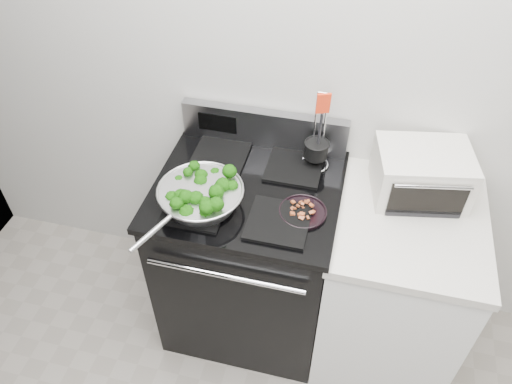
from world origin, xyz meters
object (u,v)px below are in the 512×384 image
(gas_range, at_px, (249,256))
(skillet, at_px, (200,196))
(bacon_plate, at_px, (303,210))
(utensil_holder, at_px, (316,153))
(toaster_oven, at_px, (421,174))

(gas_range, xyz_separation_m, skillet, (-0.16, -0.15, 0.52))
(bacon_plate, xyz_separation_m, utensil_holder, (0.00, 0.30, 0.05))
(gas_range, xyz_separation_m, toaster_oven, (0.70, 0.17, 0.54))
(bacon_plate, height_order, utensil_holder, utensil_holder)
(gas_range, distance_m, utensil_holder, 0.62)
(toaster_oven, bearing_deg, utensil_holder, 164.05)
(utensil_holder, xyz_separation_m, toaster_oven, (0.44, -0.04, 0.01))
(gas_range, distance_m, toaster_oven, 0.90)
(skillet, height_order, toaster_oven, toaster_oven)
(utensil_holder, bearing_deg, gas_range, -161.76)
(skillet, xyz_separation_m, toaster_oven, (0.85, 0.32, 0.02))
(utensil_holder, bearing_deg, toaster_oven, -26.30)
(bacon_plate, relative_size, toaster_oven, 0.46)
(gas_range, height_order, bacon_plate, gas_range)
(skillet, distance_m, bacon_plate, 0.41)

